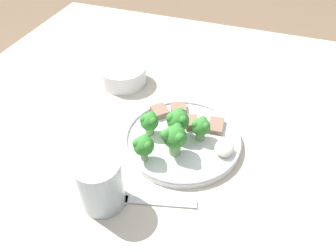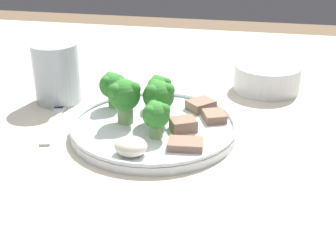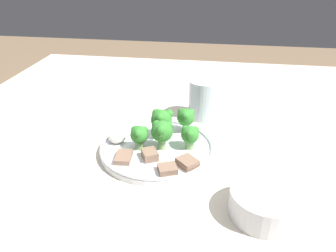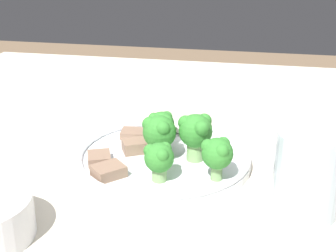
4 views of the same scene
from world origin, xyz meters
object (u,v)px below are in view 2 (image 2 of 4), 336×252
(fork, at_px, (55,118))
(cream_bowl, at_px, (267,78))
(dinner_plate, at_px, (154,127))
(drinking_glass, at_px, (57,76))

(fork, height_order, cream_bowl, cream_bowl)
(dinner_plate, distance_m, cream_bowl, 0.26)
(cream_bowl, distance_m, drinking_glass, 0.37)
(dinner_plate, xyz_separation_m, fork, (-0.16, 0.02, -0.01))
(dinner_plate, relative_size, drinking_glass, 2.43)
(drinking_glass, bearing_deg, cream_bowl, 19.24)
(fork, xyz_separation_m, cream_bowl, (0.32, 0.19, 0.02))
(dinner_plate, bearing_deg, fork, 174.16)
(dinner_plate, height_order, fork, dinner_plate)
(fork, relative_size, drinking_glass, 1.80)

